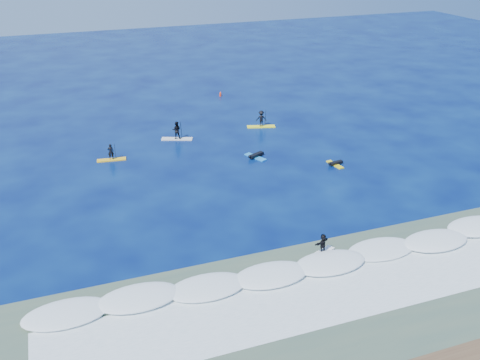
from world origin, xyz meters
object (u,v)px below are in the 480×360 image
object	(u,v)px
prone_paddler_far	(256,156)
marker_buoy	(220,94)
sup_paddler_left	(111,154)
wave_surfer	(323,244)
sup_paddler_center	(177,132)
prone_paddler_near	(335,164)
sup_paddler_right	(261,120)

from	to	relation	value
prone_paddler_far	marker_buoy	distance (m)	20.09
sup_paddler_left	marker_buoy	bearing A→B (deg)	52.17
sup_paddler_left	prone_paddler_far	bearing A→B (deg)	-10.50
prone_paddler_far	wave_surfer	distance (m)	16.73
sup_paddler_left	sup_paddler_center	bearing A→B (deg)	30.99
prone_paddler_near	wave_surfer	bearing A→B (deg)	138.34
prone_paddler_far	sup_paddler_center	bearing A→B (deg)	14.44
sup_paddler_right	prone_paddler_near	world-z (taller)	sup_paddler_right
sup_paddler_center	wave_surfer	size ratio (longest dim) A/B	1.56
sup_paddler_center	prone_paddler_far	size ratio (longest dim) A/B	1.34
prone_paddler_far	marker_buoy	xyz separation A→B (m)	(3.07, 19.85, 0.11)
sup_paddler_right	prone_paddler_far	bearing A→B (deg)	-100.02
prone_paddler_far	marker_buoy	world-z (taller)	marker_buoy
prone_paddler_near	marker_buoy	bearing A→B (deg)	-2.00
prone_paddler_near	prone_paddler_far	size ratio (longest dim) A/B	0.85
sup_paddler_left	prone_paddler_near	world-z (taller)	sup_paddler_left
sup_paddler_center	wave_surfer	distance (m)	23.97
prone_paddler_far	wave_surfer	size ratio (longest dim) A/B	1.17
sup_paddler_left	wave_surfer	distance (m)	23.20
marker_buoy	prone_paddler_near	bearing A→B (deg)	-82.82
prone_paddler_far	wave_surfer	xyz separation A→B (m)	(-1.90, -16.61, 0.65)
wave_surfer	marker_buoy	world-z (taller)	wave_surfer
sup_paddler_center	marker_buoy	world-z (taller)	sup_paddler_center
prone_paddler_far	prone_paddler_near	bearing A→B (deg)	-148.30
sup_paddler_center	wave_surfer	xyz separation A→B (m)	(3.82, -23.66, -0.00)
sup_paddler_center	sup_paddler_right	xyz separation A→B (m)	(9.34, 0.49, 0.00)
sup_paddler_left	prone_paddler_near	xyz separation A→B (m)	(18.74, -8.01, -0.43)
marker_buoy	sup_paddler_center	bearing A→B (deg)	-124.50
sup_paddler_center	sup_paddler_right	bearing A→B (deg)	23.99
wave_surfer	prone_paddler_far	bearing A→B (deg)	60.88
wave_surfer	sup_paddler_left	bearing A→B (deg)	95.02
prone_paddler_near	wave_surfer	distance (m)	14.89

